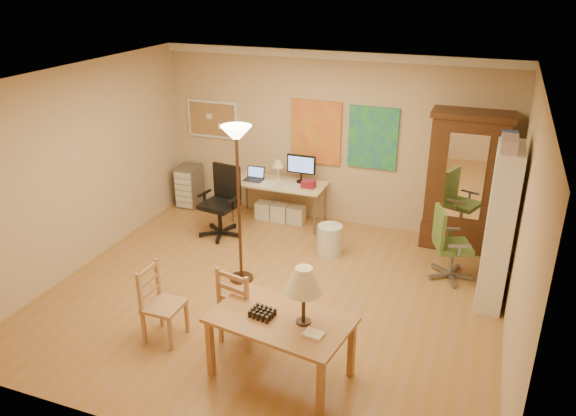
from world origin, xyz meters
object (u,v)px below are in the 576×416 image
at_px(dining_table, 289,308).
at_px(computer_desk, 281,197).
at_px(office_chair_green, 449,259).
at_px(bookshelf, 499,228).
at_px(armoire, 464,191).
at_px(office_chair_black, 221,217).

relative_size(dining_table, computer_desk, 0.99).
relative_size(office_chair_green, bookshelf, 0.50).
relative_size(dining_table, armoire, 0.73).
bearing_deg(office_chair_green, computer_desk, 161.32).
bearing_deg(office_chair_black, armoire, 14.24).
distance_m(office_chair_black, office_chair_green, 3.41).
bearing_deg(armoire, bookshelf, -70.43).
bearing_deg(bookshelf, computer_desk, 158.20).
xyz_separation_m(office_chair_green, armoire, (0.04, 1.01, 0.61)).
distance_m(dining_table, office_chair_black, 3.49).
xyz_separation_m(dining_table, office_chair_green, (1.29, 2.60, -0.54)).
height_order(office_chair_black, office_chair_green, office_chair_black).
bearing_deg(office_chair_black, dining_table, -52.11).
relative_size(computer_desk, bookshelf, 0.75).
distance_m(dining_table, armoire, 3.84).
bearing_deg(bookshelf, office_chair_black, 172.58).
bearing_deg(computer_desk, dining_table, -67.74).
distance_m(office_chair_black, bookshelf, 4.04).
bearing_deg(dining_table, office_chair_black, 127.89).
relative_size(office_chair_black, office_chair_green, 1.09).
relative_size(office_chair_green, armoire, 0.49).
distance_m(office_chair_green, armoire, 1.18).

